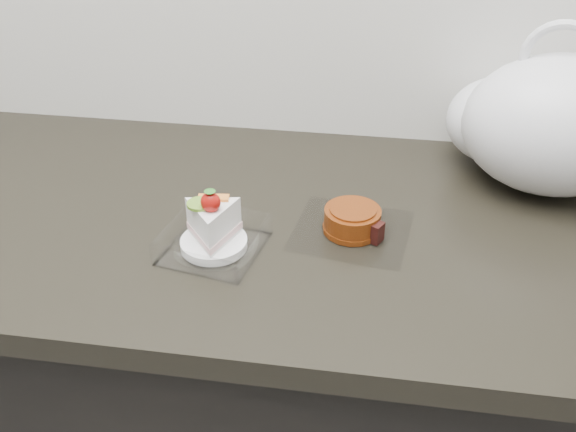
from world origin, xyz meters
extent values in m
cube|color=black|center=(0.00, 1.69, 0.43)|extent=(2.00, 0.60, 0.86)
cube|color=black|center=(0.00, 1.69, 0.88)|extent=(2.04, 0.64, 0.04)
cube|color=white|center=(0.01, 1.59, 0.90)|extent=(0.16, 0.16, 0.00)
cylinder|color=white|center=(0.01, 1.59, 0.91)|extent=(0.10, 0.10, 0.01)
ellipsoid|color=red|center=(0.01, 1.58, 0.99)|extent=(0.03, 0.02, 0.03)
cone|color=#2D7223|center=(0.01, 1.58, 1.00)|extent=(0.02, 0.02, 0.01)
cylinder|color=#7FA931|center=(-0.01, 1.58, 0.98)|extent=(0.04, 0.04, 0.00)
cube|color=orange|center=(0.01, 1.60, 0.98)|extent=(0.05, 0.02, 0.00)
cube|color=white|center=(0.21, 1.66, 0.90)|extent=(0.20, 0.19, 0.00)
cylinder|color=#79350E|center=(0.21, 1.66, 0.92)|extent=(0.09, 0.09, 0.04)
cylinder|color=#79350E|center=(0.21, 1.66, 0.91)|extent=(0.09, 0.09, 0.01)
cylinder|color=#79350E|center=(0.21, 1.66, 0.94)|extent=(0.07, 0.07, 0.00)
cube|color=black|center=(0.24, 1.64, 0.92)|extent=(0.03, 0.03, 0.03)
ellipsoid|color=white|center=(0.52, 1.85, 1.02)|extent=(0.38, 0.35, 0.23)
ellipsoid|color=white|center=(0.44, 1.91, 0.99)|extent=(0.23, 0.22, 0.15)
torus|color=white|center=(0.51, 1.86, 1.12)|extent=(0.13, 0.05, 0.13)
camera|label=1|loc=(0.23, 0.84, 1.46)|focal=40.00mm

